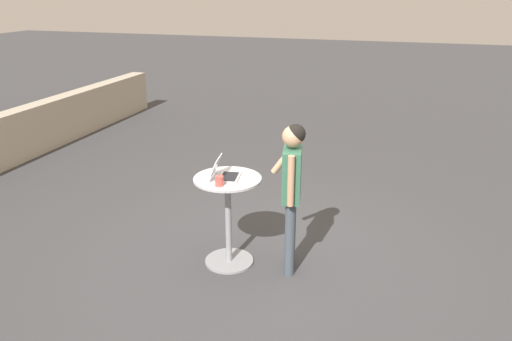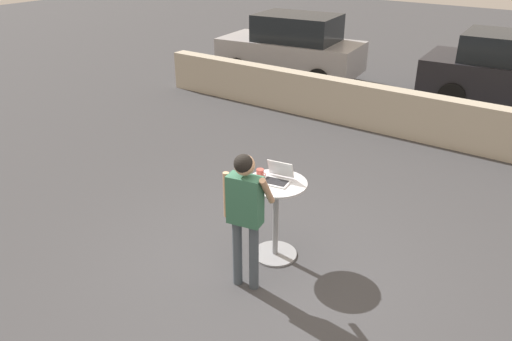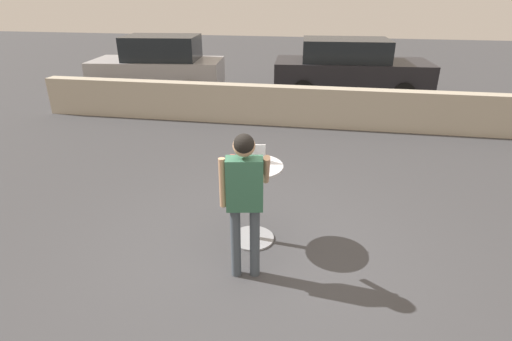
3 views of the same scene
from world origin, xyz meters
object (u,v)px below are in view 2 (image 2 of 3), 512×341
cafe_table (276,212)px  standing_person (245,206)px  parked_car_further_down (292,48)px  coffee_mug (260,173)px  laptop (277,177)px

cafe_table → standing_person: standing_person is taller
standing_person → parked_car_further_down: bearing=118.3°
coffee_mug → standing_person: bearing=-67.7°
coffee_mug → laptop: bearing=8.8°
standing_person → parked_car_further_down: (-4.24, 7.89, -0.21)m
laptop → coffee_mug: laptop is taller
cafe_table → laptop: size_ratio=2.83×
coffee_mug → parked_car_further_down: parked_car_further_down is taller
laptop → standing_person: standing_person is taller
cafe_table → coffee_mug: bearing=180.0°
cafe_table → standing_person: 0.83m
laptop → coffee_mug: size_ratio=2.86×
laptop → standing_person: 0.74m
laptop → parked_car_further_down: 8.29m
parked_car_further_down → coffee_mug: bearing=-61.2°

